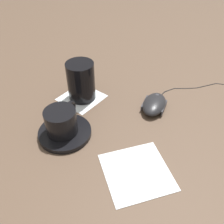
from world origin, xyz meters
The scene contains 8 objects.
ground_plane centered at (0.00, 0.00, 0.00)m, with size 3.00×3.00×0.00m, color brown.
saucer centered at (0.08, 0.06, 0.01)m, with size 0.13×0.13×0.01m, color black.
coffee_cup centered at (0.09, 0.06, 0.04)m, with size 0.08×0.11×0.06m.
computer_mouse centered at (-0.12, -0.10, 0.02)m, with size 0.07×0.11×0.03m.
mouse_cable centered at (-0.22, -0.23, 0.00)m, with size 0.21×0.13×0.00m.
napkin_under_glass centered at (0.10, -0.09, 0.00)m, with size 0.11×0.11×0.00m, color white.
drinking_glass centered at (0.09, -0.10, 0.06)m, with size 0.08×0.08×0.11m, color black.
napkin_spare centered at (-0.11, 0.12, 0.00)m, with size 0.14×0.14×0.00m, color white.
Camera 1 is at (-0.15, 0.45, 0.45)m, focal length 40.00 mm.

